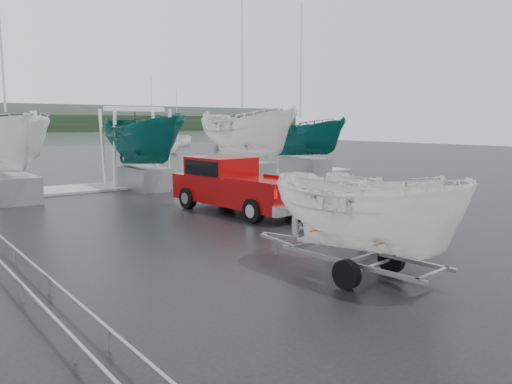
{
  "coord_description": "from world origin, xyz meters",
  "views": [
    {
      "loc": [
        -11.25,
        -11.68,
        3.29
      ],
      "look_at": [
        -2.07,
        0.18,
        1.2
      ],
      "focal_mm": 35.0,
      "sensor_mm": 36.0,
      "label": 1
    }
  ],
  "objects_px": {
    "trailer_parked": "(366,146)",
    "trailer_hitched": "(382,158)",
    "boat_hoist": "(136,135)",
    "pickup_truck": "(233,183)"
  },
  "relations": [
    {
      "from": "trailer_parked",
      "to": "trailer_hitched",
      "type": "bearing_deg",
      "value": 28.24
    },
    {
      "from": "boat_hoist",
      "to": "trailer_hitched",
      "type": "bearing_deg",
      "value": -89.96
    },
    {
      "from": "pickup_truck",
      "to": "boat_hoist",
      "type": "relative_size",
      "value": 1.48
    },
    {
      "from": "pickup_truck",
      "to": "trailer_parked",
      "type": "xyz_separation_m",
      "value": [
        -2.59,
        -8.45,
        1.77
      ]
    },
    {
      "from": "pickup_truck",
      "to": "trailer_hitched",
      "type": "xyz_separation_m",
      "value": [
        0.46,
        -6.48,
        1.3
      ]
    },
    {
      "from": "trailer_parked",
      "to": "boat_hoist",
      "type": "bearing_deg",
      "value": 75.8
    },
    {
      "from": "trailer_hitched",
      "to": "pickup_truck",
      "type": "bearing_deg",
      "value": 90.0
    },
    {
      "from": "boat_hoist",
      "to": "pickup_truck",
      "type": "bearing_deg",
      "value": -92.67
    },
    {
      "from": "trailer_hitched",
      "to": "boat_hoist",
      "type": "height_order",
      "value": "trailer_hitched"
    },
    {
      "from": "trailer_parked",
      "to": "boat_hoist",
      "type": "xyz_separation_m",
      "value": [
        3.03,
        17.94,
        -0.14
      ]
    }
  ]
}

